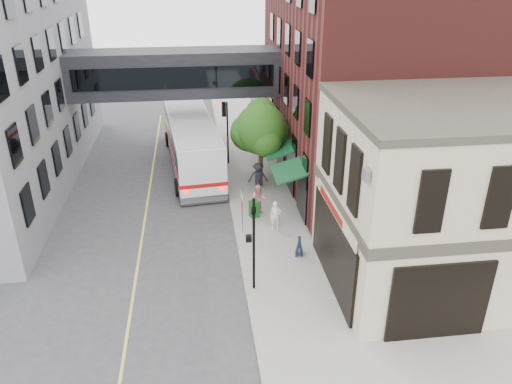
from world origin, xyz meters
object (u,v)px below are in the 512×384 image
object	(u,v)px
bus	(191,139)
newspaper_box	(254,209)
sandwich_board	(299,246)
pedestrian_b	(259,199)
pedestrian_c	(258,177)
pedestrian_a	(275,215)

from	to	relation	value
bus	newspaper_box	world-z (taller)	bus
bus	newspaper_box	bearing A→B (deg)	-68.34
newspaper_box	sandwich_board	world-z (taller)	newspaper_box
pedestrian_b	pedestrian_c	world-z (taller)	pedestrian_c
pedestrian_a	pedestrian_c	world-z (taller)	pedestrian_c
pedestrian_b	sandwich_board	distance (m)	4.90
pedestrian_a	newspaper_box	distance (m)	1.81
pedestrian_a	newspaper_box	bearing A→B (deg)	127.69
pedestrian_a	pedestrian_b	world-z (taller)	pedestrian_b
bus	newspaper_box	size ratio (longest dim) A/B	13.68
pedestrian_b	newspaper_box	distance (m)	0.67
pedestrian_a	newspaper_box	world-z (taller)	pedestrian_a
pedestrian_b	newspaper_box	xyz separation A→B (m)	(-0.32, -0.44, -0.38)
pedestrian_a	sandwich_board	bearing A→B (deg)	-70.12
sandwich_board	bus	bearing A→B (deg)	123.63
bus	pedestrian_b	bearing A→B (deg)	-65.42
bus	pedestrian_c	xyz separation A→B (m)	(4.09, -5.21, -0.89)
pedestrian_a	pedestrian_b	size ratio (longest dim) A/B	0.92
newspaper_box	sandwich_board	size ratio (longest dim) A/B	1.08
pedestrian_a	sandwich_board	world-z (taller)	pedestrian_a
newspaper_box	pedestrian_c	bearing A→B (deg)	60.90
pedestrian_a	pedestrian_b	xyz separation A→B (m)	(-0.66, 1.93, 0.07)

